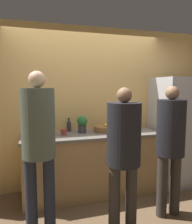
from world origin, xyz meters
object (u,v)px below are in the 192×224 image
(refrigerator, at_px, (176,131))
(cup_red, at_px, (64,132))
(bottle_dark, at_px, (69,126))
(person_right, at_px, (170,140))
(fruit_bowl, at_px, (104,129))
(potted_plant, at_px, (82,124))
(person_center, at_px, (124,146))
(cup_yellow, at_px, (53,132))
(utensil_crock, at_px, (48,129))
(person_left, at_px, (39,137))
(bottle_red, at_px, (126,130))

(refrigerator, distance_m, cup_red, 1.92)
(cup_red, bearing_deg, bottle_dark, 64.07)
(person_right, relative_size, cup_red, 18.76)
(fruit_bowl, relative_size, potted_plant, 1.29)
(person_center, distance_m, potted_plant, 1.09)
(fruit_bowl, xyz_separation_m, potted_plant, (-0.36, 0.01, 0.10))
(cup_yellow, bearing_deg, utensil_crock, 116.16)
(person_left, bearing_deg, person_right, -4.96)
(bottle_dark, distance_m, cup_yellow, 0.32)
(person_left, height_order, bottle_dark, person_left)
(bottle_dark, height_order, cup_yellow, bottle_dark)
(person_center, relative_size, potted_plant, 6.22)
(person_center, height_order, fruit_bowl, person_center)
(fruit_bowl, bearing_deg, utensil_crock, 172.43)
(fruit_bowl, bearing_deg, potted_plant, 179.12)
(bottle_red, xyz_separation_m, cup_yellow, (-1.03, 0.31, -0.03))
(cup_yellow, bearing_deg, potted_plant, 1.73)
(bottle_dark, xyz_separation_m, potted_plant, (0.18, -0.16, 0.06))
(fruit_bowl, xyz_separation_m, bottle_red, (0.23, -0.32, 0.03))
(cup_red, bearing_deg, cup_yellow, 157.05)
(person_right, relative_size, bottle_red, 8.83)
(person_right, distance_m, bottle_dark, 1.55)
(bottle_dark, height_order, bottle_red, bottle_dark)
(cup_red, xyz_separation_m, cup_yellow, (-0.15, 0.06, -0.00))
(bottle_red, bearing_deg, refrigerator, 12.08)
(person_center, bearing_deg, bottle_dark, 108.12)
(bottle_red, bearing_deg, person_center, -116.01)
(person_left, distance_m, person_center, 0.94)
(person_center, bearing_deg, refrigerator, 34.43)
(person_right, relative_size, cup_yellow, 17.58)
(person_center, height_order, cup_red, person_center)
(bottle_red, bearing_deg, person_left, -159.24)
(refrigerator, bearing_deg, utensil_crock, 174.30)
(cup_red, height_order, cup_yellow, cup_red)
(person_left, xyz_separation_m, utensil_crock, (0.17, 0.91, -0.08))
(bottle_dark, bearing_deg, potted_plant, -42.59)
(bottle_red, xyz_separation_m, cup_red, (-0.88, 0.25, -0.03))
(refrigerator, relative_size, cup_yellow, 19.12)
(person_right, distance_m, bottle_red, 0.69)
(bottle_dark, xyz_separation_m, cup_yellow, (-0.27, -0.18, -0.04))
(fruit_bowl, height_order, bottle_dark, bottle_dark)
(person_right, bearing_deg, potted_plant, 134.08)
(cup_yellow, bearing_deg, bottle_red, -16.95)
(utensil_crock, height_order, cup_yellow, utensil_crock)
(bottle_dark, xyz_separation_m, cup_red, (-0.12, -0.24, -0.04))
(person_center, height_order, potted_plant, person_center)
(person_left, bearing_deg, fruit_bowl, 37.74)
(person_left, height_order, fruit_bowl, person_left)
(utensil_crock, relative_size, bottle_red, 1.41)
(utensil_crock, relative_size, cup_yellow, 2.81)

